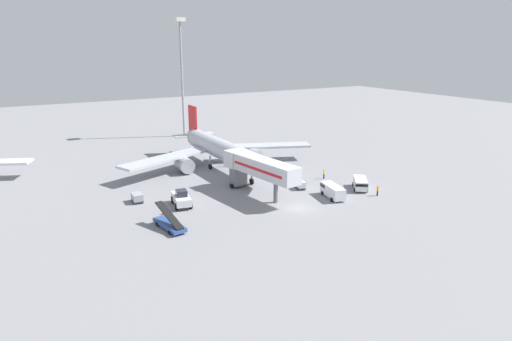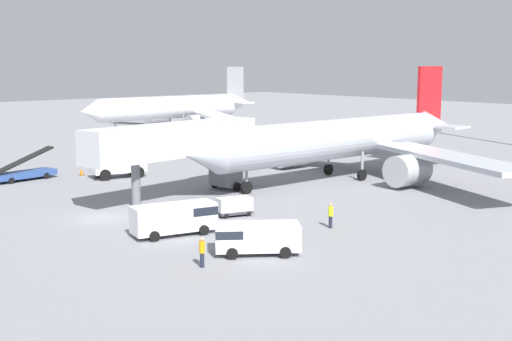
% 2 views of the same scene
% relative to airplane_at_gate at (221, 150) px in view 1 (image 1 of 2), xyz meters
% --- Properties ---
extents(ground_plane, '(300.00, 300.00, 0.00)m').
position_rel_airplane_at_gate_xyz_m(ground_plane, '(0.05, -26.44, -3.74)').
color(ground_plane, gray).
extents(airplane_at_gate, '(41.34, 36.95, 10.88)m').
position_rel_airplane_at_gate_xyz_m(airplane_at_gate, '(0.00, 0.00, 0.00)').
color(airplane_at_gate, '#B7BCC6').
rests_on(airplane_at_gate, ground).
extents(jet_bridge, '(5.24, 16.74, 6.42)m').
position_rel_airplane_at_gate_xyz_m(jet_bridge, '(-2.12, -17.76, 0.94)').
color(jet_bridge, silver).
rests_on(jet_bridge, ground).
extents(pushback_tug, '(3.35, 5.58, 2.58)m').
position_rel_airplane_at_gate_xyz_m(pushback_tug, '(-14.81, -16.63, -2.54)').
color(pushback_tug, white).
rests_on(pushback_tug, ground).
extents(belt_loader_truck, '(2.77, 6.40, 3.04)m').
position_rel_airplane_at_gate_xyz_m(belt_loader_truck, '(-19.49, -24.27, -2.99)').
color(belt_loader_truck, '#2D4C8E').
rests_on(belt_loader_truck, ground).
extents(service_van_outer_right, '(4.64, 5.25, 1.84)m').
position_rel_airplane_at_gate_xyz_m(service_van_outer_right, '(14.59, -24.25, -2.67)').
color(service_van_outer_right, white).
rests_on(service_van_outer_right, ground).
extents(service_van_mid_center, '(3.11, 5.85, 2.08)m').
position_rel_airplane_at_gate_xyz_m(service_van_mid_center, '(7.70, -25.15, -2.55)').
color(service_van_mid_center, white).
rests_on(service_van_mid_center, ground).
extents(baggage_cart_outer_left, '(1.92, 2.80, 1.38)m').
position_rel_airplane_at_gate_xyz_m(baggage_cart_outer_left, '(5.92, -18.72, -2.97)').
color(baggage_cart_outer_left, '#38383D').
rests_on(baggage_cart_outer_left, ground).
extents(baggage_cart_rear_right, '(1.61, 2.44, 1.40)m').
position_rel_airplane_at_gate_xyz_m(baggage_cart_rear_right, '(-20.23, -11.55, -2.96)').
color(baggage_cart_rear_right, '#38383D').
rests_on(baggage_cart_rear_right, ground).
extents(ground_crew_worker_foreground, '(0.46, 0.46, 1.74)m').
position_rel_airplane_at_gate_xyz_m(ground_crew_worker_foreground, '(14.66, -28.23, -2.82)').
color(ground_crew_worker_foreground, '#1E2333').
rests_on(ground_crew_worker_foreground, ground).
extents(ground_crew_worker_midground, '(0.43, 0.43, 1.76)m').
position_rel_airplane_at_gate_xyz_m(ground_crew_worker_midground, '(13.19, -16.10, -2.81)').
color(ground_crew_worker_midground, '#1E2333').
rests_on(ground_crew_worker_midground, ground).
extents(safety_cone_alpha, '(0.47, 0.47, 0.72)m').
position_rel_airplane_at_gate_xyz_m(safety_cone_alpha, '(-18.50, -18.71, -3.38)').
color(safety_cone_alpha, black).
rests_on(safety_cone_alpha, ground).
extents(apron_light_mast, '(2.40, 2.40, 30.37)m').
position_rel_airplane_at_gate_xyz_m(apron_light_mast, '(5.92, 34.71, 16.79)').
color(apron_light_mast, '#93969B').
rests_on(apron_light_mast, ground).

